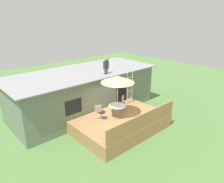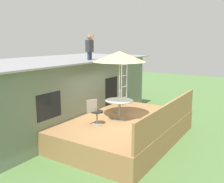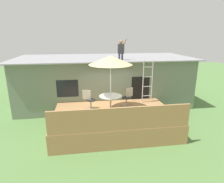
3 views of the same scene
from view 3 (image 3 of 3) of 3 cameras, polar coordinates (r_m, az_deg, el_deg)
name	(u,v)px [view 3 (image 3 of 3)]	position (r m, az deg, el deg)	size (l,w,h in m)	color
ground_plane	(113,127)	(9.25, 0.38, -10.52)	(40.00, 40.00, 0.00)	#567F42
house	(104,80)	(12.13, -2.27, 3.34)	(10.50, 4.50, 2.90)	slate
deck	(113,119)	(9.08, 0.39, -8.27)	(5.37, 3.78, 0.80)	#A87A4C
deck_railing	(121,119)	(7.08, 2.76, -8.15)	(5.27, 0.08, 0.90)	#A87A4C
patio_table	(111,99)	(8.76, -0.42, -2.27)	(1.04, 1.04, 0.74)	#A59E8C
patio_umbrella	(110,60)	(8.36, -0.45, 9.24)	(1.90, 1.90, 2.54)	silver
step_ladder	(148,82)	(9.99, 10.47, 2.88)	(0.52, 0.04, 2.20)	silver
person_figure	(121,48)	(10.41, 2.70, 12.60)	(0.47, 0.20, 1.11)	#33384C
patio_chair_left	(89,100)	(9.11, -6.71, -2.50)	(0.60, 0.44, 0.92)	#A59E8C
patio_chair_right	(127,97)	(9.43, 4.61, -1.77)	(0.58, 0.44, 0.92)	#A59E8C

